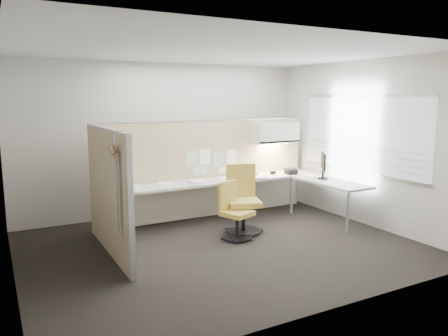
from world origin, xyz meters
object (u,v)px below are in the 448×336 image
desk (238,187)px  chair_right (234,213)px  monitor (323,164)px  phone (291,171)px  chair_left (243,201)px

desk → chair_right: (-0.57, -0.88, -0.19)m
desk → monitor: size_ratio=8.68×
desk → phone: phone is taller
chair_left → phone: 1.62m
monitor → chair_right: bearing=129.8°
monitor → desk: bearing=97.4°
desk → chair_left: 0.72m
desk → chair_right: chair_right is taller
phone → monitor: bearing=-69.0°
chair_left → desk: bearing=85.5°
chair_left → monitor: size_ratio=2.34×
desk → chair_right: size_ratio=4.56×
desk → phone: bearing=0.2°
phone → desk: bearing=-175.2°
desk → chair_right: 1.07m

